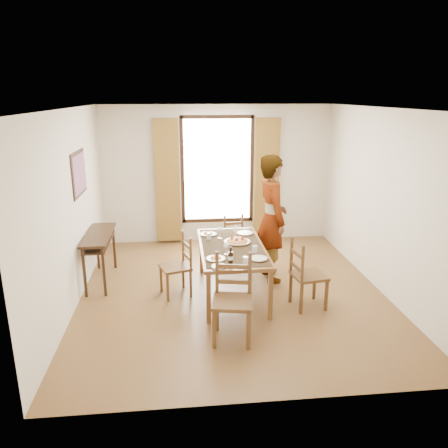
{
  "coord_description": "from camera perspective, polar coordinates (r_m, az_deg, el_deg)",
  "views": [
    {
      "loc": [
        -0.76,
        -6.02,
        2.89
      ],
      "look_at": [
        -0.1,
        0.25,
        1.0
      ],
      "focal_mm": 35.0,
      "sensor_mm": 36.0,
      "label": 1
    }
  ],
  "objects": [
    {
      "name": "plate_nw",
      "position": [
        6.87,
        -2.09,
        -1.2
      ],
      "size": [
        0.27,
        0.27,
        0.05
      ],
      "primitive_type": null,
      "color": "silver",
      "rests_on": "dining_table"
    },
    {
      "name": "man",
      "position": [
        6.89,
        6.26,
        0.7
      ],
      "size": [
        0.84,
        0.64,
        2.01
      ],
      "primitive_type": "imported",
      "rotation": [
        0.0,
        0.0,
        1.68
      ],
      "color": "#93979B",
      "rests_on": "ground"
    },
    {
      "name": "pasta_platter",
      "position": [
        6.5,
        1.74,
        -2.04
      ],
      "size": [
        0.4,
        0.4,
        0.1
      ],
      "primitive_type": null,
      "color": "#C05A18",
      "rests_on": "dining_table"
    },
    {
      "name": "plate_sw",
      "position": [
        5.86,
        -1.08,
        -4.4
      ],
      "size": [
        0.27,
        0.27,
        0.05
      ],
      "primitive_type": null,
      "color": "silver",
      "rests_on": "dining_table"
    },
    {
      "name": "wine_glass_c",
      "position": [
        6.67,
        -0.55,
        -1.15
      ],
      "size": [
        0.08,
        0.08,
        0.18
      ],
      "primitive_type": null,
      "color": "white",
      "rests_on": "dining_table"
    },
    {
      "name": "tumbler_c",
      "position": [
        5.7,
        2.83,
        -4.77
      ],
      "size": [
        0.07,
        0.07,
        0.1
      ],
      "primitive_type": "cylinder",
      "color": "silver",
      "rests_on": "dining_table"
    },
    {
      "name": "plate_se",
      "position": [
        5.88,
        4.52,
        -4.37
      ],
      "size": [
        0.27,
        0.27,
        0.05
      ],
      "primitive_type": null,
      "color": "silver",
      "rests_on": "dining_table"
    },
    {
      "name": "wine_bottle",
      "position": [
        5.64,
        0.87,
        -4.21
      ],
      "size": [
        0.07,
        0.07,
        0.25
      ],
      "primitive_type": null,
      "color": "black",
      "rests_on": "dining_table"
    },
    {
      "name": "chair_west",
      "position": [
        6.51,
        -6.1,
        -5.66
      ],
      "size": [
        0.51,
        0.51,
        0.92
      ],
      "rotation": [
        0.0,
        0.0,
        -1.26
      ],
      "color": "#55381C",
      "rests_on": "ground"
    },
    {
      "name": "room_shell",
      "position": [
        6.34,
        0.96,
        4.4
      ],
      "size": [
        4.6,
        5.1,
        2.74
      ],
      "color": "beige",
      "rests_on": "ground"
    },
    {
      "name": "tumbler_b",
      "position": [
        6.65,
        -2.01,
        -1.6
      ],
      "size": [
        0.07,
        0.07,
        0.1
      ],
      "primitive_type": "cylinder",
      "color": "silver",
      "rests_on": "dining_table"
    },
    {
      "name": "dining_table",
      "position": [
        6.4,
        1.04,
        -3.43
      ],
      "size": [
        0.93,
        1.81,
        0.76
      ],
      "color": "brown",
      "rests_on": "ground"
    },
    {
      "name": "chair_north",
      "position": [
        7.87,
        0.9,
        -1.77
      ],
      "size": [
        0.45,
        0.45,
        0.86
      ],
      "rotation": [
        0.0,
        0.0,
        3.36
      ],
      "color": "#55381C",
      "rests_on": "ground"
    },
    {
      "name": "console_table",
      "position": [
        7.1,
        -16.02,
        -2.11
      ],
      "size": [
        0.38,
        1.2,
        0.8
      ],
      "color": "#331E11",
      "rests_on": "ground"
    },
    {
      "name": "plate_ne",
      "position": [
        6.93,
        2.8,
        -1.06
      ],
      "size": [
        0.27,
        0.27,
        0.05
      ],
      "primitive_type": null,
      "color": "silver",
      "rests_on": "dining_table"
    },
    {
      "name": "wine_glass_a",
      "position": [
        6.01,
        0.29,
        -3.18
      ],
      "size": [
        0.08,
        0.08,
        0.18
      ],
      "primitive_type": null,
      "color": "white",
      "rests_on": "dining_table"
    },
    {
      "name": "caprese_plate",
      "position": [
        5.61,
        -0.65,
        -5.45
      ],
      "size": [
        0.2,
        0.2,
        0.04
      ],
      "primitive_type": null,
      "color": "silver",
      "rests_on": "dining_table"
    },
    {
      "name": "wine_glass_b",
      "position": [
        6.7,
        1.49,
        -1.07
      ],
      "size": [
        0.08,
        0.08,
        0.18
      ],
      "primitive_type": null,
      "color": "white",
      "rests_on": "dining_table"
    },
    {
      "name": "ground",
      "position": [
        6.72,
        1.07,
        -8.79
      ],
      "size": [
        5.0,
        5.0,
        0.0
      ],
      "primitive_type": "plane",
      "color": "#4D3118",
      "rests_on": "ground"
    },
    {
      "name": "chair_east",
      "position": [
        6.2,
        10.73,
        -6.75
      ],
      "size": [
        0.49,
        0.49,
        0.98
      ],
      "rotation": [
        0.0,
        0.0,
        1.72
      ],
      "color": "#55381C",
      "rests_on": "ground"
    },
    {
      "name": "tumbler_a",
      "position": [
        6.12,
        4.05,
        -3.29
      ],
      "size": [
        0.07,
        0.07,
        0.1
      ],
      "primitive_type": "cylinder",
      "color": "silver",
      "rests_on": "dining_table"
    },
    {
      "name": "chair_south",
      "position": [
        5.33,
        1.11,
        -10.05
      ],
      "size": [
        0.55,
        0.55,
        1.06
      ],
      "rotation": [
        0.0,
        0.0,
        -0.18
      ],
      "color": "#55381C",
      "rests_on": "ground"
    }
  ]
}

